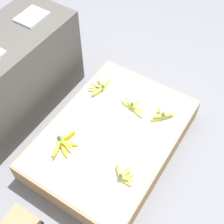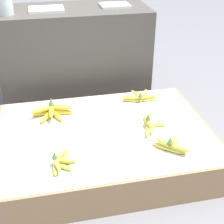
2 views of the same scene
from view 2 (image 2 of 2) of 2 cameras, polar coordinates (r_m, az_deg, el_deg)
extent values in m
plane|color=slate|center=(1.96, -1.36, -8.53)|extent=(10.00, 10.00, 0.00)
cube|color=#997551|center=(1.90, -1.40, -6.09)|extent=(1.26, 0.89, 0.21)
cube|color=silver|center=(1.84, -1.44, -3.44)|extent=(1.22, 0.86, 0.00)
cube|color=#4C4742|center=(2.55, -6.78, 10.43)|extent=(1.14, 0.52, 0.72)
ellipsoid|color=gold|center=(1.58, -10.30, -10.05)|extent=(0.03, 0.11, 0.02)
ellipsoid|color=gold|center=(1.58, -9.03, -9.78)|extent=(0.10, 0.09, 0.02)
ellipsoid|color=gold|center=(1.61, -8.39, -9.05)|extent=(0.11, 0.03, 0.02)
ellipsoid|color=gold|center=(1.64, -9.08, -8.23)|extent=(0.09, 0.10, 0.02)
ellipsoid|color=gold|center=(1.56, -10.03, -9.33)|extent=(0.05, 0.11, 0.02)
ellipsoid|color=gold|center=(1.58, -8.79, -8.75)|extent=(0.11, 0.06, 0.02)
ellipsoid|color=gold|center=(1.61, -9.37, -7.79)|extent=(0.09, 0.10, 0.02)
cone|color=#5B7F3D|center=(1.57, -10.46, -7.70)|extent=(0.03, 0.03, 0.04)
ellipsoid|color=gold|center=(1.69, 11.76, -6.99)|extent=(0.11, 0.08, 0.03)
ellipsoid|color=gold|center=(1.73, 11.13, -5.88)|extent=(0.10, 0.10, 0.03)
ellipsoid|color=gold|center=(1.71, 9.02, -6.23)|extent=(0.10, 0.10, 0.03)
ellipsoid|color=gold|center=(1.67, 12.24, -6.48)|extent=(0.10, 0.09, 0.03)
ellipsoid|color=gold|center=(1.71, 10.86, -5.30)|extent=(0.09, 0.11, 0.03)
ellipsoid|color=gold|center=(1.69, 9.52, -5.59)|extent=(0.09, 0.10, 0.03)
cone|color=#5B7F3D|center=(1.66, 10.61, -5.08)|extent=(0.03, 0.03, 0.04)
ellipsoid|color=#DBCC4C|center=(1.82, 6.54, -3.40)|extent=(0.07, 0.14, 0.03)
ellipsoid|color=#DBCC4C|center=(1.88, 8.02, -2.30)|extent=(0.14, 0.04, 0.03)
ellipsoid|color=#DBCC4C|center=(1.91, 6.35, -1.55)|extent=(0.05, 0.14, 0.03)
ellipsoid|color=#DBCC4C|center=(1.83, 7.04, -2.32)|extent=(0.03, 0.14, 0.03)
ellipsoid|color=#DBCC4C|center=(1.89, 6.86, -1.01)|extent=(0.09, 0.13, 0.03)
cone|color=#5B7F3D|center=(1.84, 6.67, -0.81)|extent=(0.03, 0.03, 0.04)
ellipsoid|color=gold|center=(2.02, -12.14, -0.09)|extent=(0.17, 0.06, 0.03)
ellipsoid|color=gold|center=(1.98, -11.73, -0.72)|extent=(0.11, 0.16, 0.03)
ellipsoid|color=gold|center=(1.98, -10.21, -0.51)|extent=(0.09, 0.16, 0.03)
ellipsoid|color=gold|center=(2.01, -9.37, 0.06)|extent=(0.17, 0.08, 0.03)
ellipsoid|color=gold|center=(1.99, -12.48, 0.47)|extent=(0.17, 0.09, 0.03)
ellipsoid|color=gold|center=(1.97, -11.02, 0.28)|extent=(0.05, 0.17, 0.03)
ellipsoid|color=gold|center=(1.99, -9.45, 0.85)|extent=(0.17, 0.08, 0.03)
cone|color=#5B7F3D|center=(1.99, -11.07, 1.95)|extent=(0.04, 0.04, 0.05)
ellipsoid|color=#DBCC4C|center=(2.15, 6.94, 2.31)|extent=(0.12, 0.03, 0.02)
ellipsoid|color=#DBCC4C|center=(2.16, 5.83, 2.55)|extent=(0.11, 0.10, 0.02)
ellipsoid|color=#DBCC4C|center=(2.17, 4.85, 2.74)|extent=(0.03, 0.12, 0.02)
ellipsoid|color=#DBCC4C|center=(2.16, 3.73, 2.62)|extent=(0.09, 0.11, 0.02)
ellipsoid|color=#DBCC4C|center=(2.13, 3.49, 2.18)|extent=(0.12, 0.07, 0.02)
ellipsoid|color=#DBCC4C|center=(2.14, 6.89, 2.85)|extent=(0.13, 0.04, 0.02)
ellipsoid|color=#DBCC4C|center=(2.17, 5.85, 3.42)|extent=(0.09, 0.11, 0.02)
ellipsoid|color=#DBCC4C|center=(2.16, 4.39, 3.28)|extent=(0.05, 0.13, 0.02)
ellipsoid|color=#DBCC4C|center=(2.11, 3.45, 2.67)|extent=(0.12, 0.06, 0.02)
cone|color=#5B7F3D|center=(2.10, 5.24, 3.29)|extent=(0.03, 0.03, 0.04)
cylinder|color=silver|center=(2.32, -19.16, 18.64)|extent=(0.11, 0.11, 0.18)
cube|color=white|center=(2.39, -11.93, 17.91)|extent=(0.25, 0.19, 0.02)
cube|color=white|center=(2.47, 0.52, 18.95)|extent=(0.22, 0.18, 0.02)
camera|label=1|loc=(1.45, -86.58, 47.75)|focal=50.00mm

